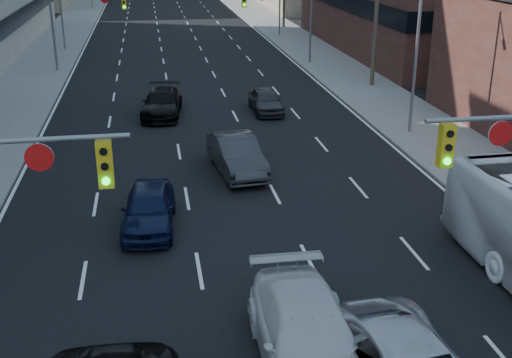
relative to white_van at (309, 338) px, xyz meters
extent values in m
cube|color=gold|center=(-4.53, 1.32, 4.28)|extent=(0.35, 0.28, 1.10)
cylinder|color=black|center=(-4.53, 1.16, 4.63)|extent=(0.18, 0.06, 0.18)
cylinder|color=black|center=(-4.53, 1.16, 4.28)|extent=(0.18, 0.06, 0.18)
cylinder|color=#0CE526|center=(-4.53, 1.16, 3.93)|extent=(0.18, 0.06, 0.18)
cylinder|color=white|center=(-5.93, 1.29, 4.53)|extent=(0.64, 0.06, 0.64)
cube|color=gold|center=(3.67, 1.32, 4.28)|extent=(0.35, 0.28, 1.10)
cylinder|color=black|center=(3.67, 1.16, 4.63)|extent=(0.18, 0.06, 0.18)
cylinder|color=black|center=(3.67, 1.16, 4.28)|extent=(0.18, 0.06, 0.18)
cylinder|color=#0CE526|center=(3.67, 1.16, 3.93)|extent=(0.18, 0.06, 0.18)
cylinder|color=white|center=(5.07, 1.29, 4.53)|extent=(0.64, 0.06, 0.64)
cylinder|color=slate|center=(-10.43, 38.32, 2.13)|extent=(0.18, 0.18, 6.00)
cube|color=gold|center=(-5.03, 38.32, 4.28)|extent=(0.35, 0.28, 1.10)
cylinder|color=black|center=(-5.03, 38.16, 4.28)|extent=(0.18, 0.06, 0.18)
cylinder|color=#0CE526|center=(-5.03, 38.16, 3.93)|extent=(0.18, 0.06, 0.18)
cylinder|color=slate|center=(9.57, 38.32, 2.13)|extent=(0.18, 0.18, 6.00)
cube|color=gold|center=(4.17, 38.32, 4.28)|extent=(0.35, 0.28, 1.10)
cylinder|color=black|center=(4.17, 38.16, 4.28)|extent=(0.18, 0.06, 0.18)
cylinder|color=#0CE526|center=(4.17, 38.16, 3.93)|extent=(0.18, 0.06, 0.18)
cylinder|color=#4C3D2D|center=(11.77, 29.32, 4.63)|extent=(0.28, 0.28, 11.00)
cylinder|color=slate|center=(10.07, 18.32, 3.63)|extent=(0.16, 0.16, 9.00)
imported|color=silver|center=(0.00, 0.00, 0.00)|extent=(2.49, 5.99, 1.73)
imported|color=black|center=(-3.74, 8.82, -0.10)|extent=(2.15, 4.61, 1.53)
imported|color=#2D2D2F|center=(0.18, 14.03, -0.04)|extent=(2.31, 5.19, 1.65)
imported|color=black|center=(-2.82, 24.18, -0.10)|extent=(2.76, 5.47, 1.52)
imported|color=#2E2E30|center=(3.30, 23.97, -0.15)|extent=(1.71, 4.18, 1.42)
camera|label=1|loc=(-3.41, -12.69, 9.17)|focal=45.00mm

